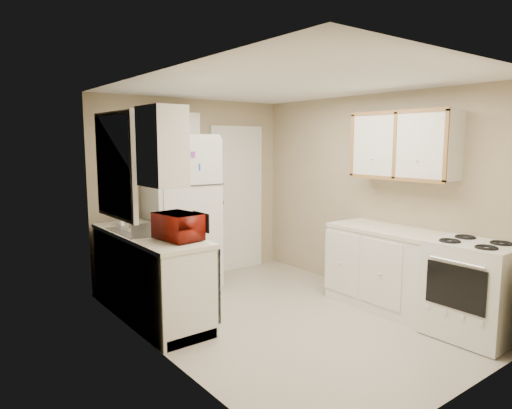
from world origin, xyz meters
TOP-DOWN VIEW (x-y plane):
  - floor at (0.00, 0.00)m, footprint 3.80×3.80m
  - ceiling at (0.00, 0.00)m, footprint 3.80×3.80m
  - wall_left at (-1.40, 0.00)m, footprint 3.80×3.80m
  - wall_right at (1.40, 0.00)m, footprint 3.80×3.80m
  - wall_back at (0.00, 1.90)m, footprint 2.80×2.80m
  - wall_front at (0.00, -1.90)m, footprint 2.80×2.80m
  - left_counter at (-1.10, 0.90)m, footprint 0.60×1.80m
  - dishwasher at (-0.81, 0.30)m, footprint 0.03×0.58m
  - sink at (-1.10, 1.05)m, footprint 0.54×0.74m
  - microwave at (-1.01, 0.41)m, footprint 0.50×0.32m
  - soap_bottle at (-1.15, 1.51)m, footprint 0.12×0.12m
  - window_blinds at (-1.36, 1.05)m, footprint 0.10×0.98m
  - upper_cabinet_left at (-1.25, 0.22)m, footprint 0.30×0.45m
  - refrigerator at (-0.38, 1.60)m, footprint 0.86×0.84m
  - cabinet_over_fridge at (-0.40, 1.75)m, footprint 0.70×0.30m
  - interior_door at (0.70, 1.86)m, footprint 0.86×0.06m
  - right_counter at (1.10, -0.80)m, footprint 0.60×2.00m
  - stove at (1.07, -1.43)m, footprint 0.62×0.76m
  - upper_cabinet_right at (1.25, -0.50)m, footprint 0.30×1.20m

SIDE VIEW (x-z plane):
  - floor at x=0.00m, z-range 0.00..0.00m
  - left_counter at x=-1.10m, z-range 0.00..0.90m
  - right_counter at x=1.10m, z-range 0.00..0.90m
  - stove at x=1.07m, z-range 0.00..0.91m
  - dishwasher at x=-0.81m, z-range 0.13..0.85m
  - sink at x=-1.10m, z-range 0.78..0.94m
  - refrigerator at x=-0.38m, z-range 0.00..1.93m
  - soap_bottle at x=-1.15m, z-range 0.89..1.11m
  - interior_door at x=0.70m, z-range -0.02..2.06m
  - microwave at x=-1.01m, z-range 0.89..1.21m
  - wall_left at x=-1.40m, z-range 1.20..1.20m
  - wall_right at x=1.40m, z-range 1.20..1.20m
  - wall_back at x=0.00m, z-range 1.20..1.20m
  - wall_front at x=0.00m, z-range 1.20..1.20m
  - window_blinds at x=-1.36m, z-range 1.06..2.14m
  - upper_cabinet_left at x=-1.25m, z-range 1.45..2.15m
  - upper_cabinet_right at x=1.25m, z-range 1.45..2.15m
  - cabinet_over_fridge at x=-0.40m, z-range 1.80..2.20m
  - ceiling at x=0.00m, z-range 2.40..2.40m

